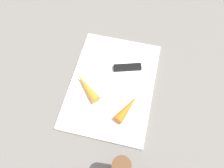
{
  "coord_description": "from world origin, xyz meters",
  "views": [
    {
      "loc": [
        -0.34,
        -0.08,
        0.67
      ],
      "look_at": [
        0.0,
        0.0,
        0.01
      ],
      "focal_mm": 38.0,
      "sensor_mm": 36.0,
      "label": 1
    }
  ],
  "objects": [
    {
      "name": "ground_plane",
      "position": [
        0.0,
        0.0,
        0.0
      ],
      "size": [
        1.4,
        1.4,
        0.0
      ],
      "primitive_type": "plane",
      "color": "slate"
    },
    {
      "name": "knife",
      "position": [
        0.06,
        -0.02,
        0.02
      ],
      "size": [
        0.08,
        0.2,
        0.01
      ],
      "rotation": [
        0.0,
        0.0,
        1.87
      ],
      "color": "#B7B7BC",
      "rests_on": "cutting_board"
    },
    {
      "name": "carrot_long",
      "position": [
        -0.03,
        0.07,
        0.03
      ],
      "size": [
        0.1,
        0.1,
        0.03
      ],
      "primitive_type": "cone",
      "rotation": [
        0.0,
        1.57,
        0.83
      ],
      "color": "orange",
      "rests_on": "cutting_board"
    },
    {
      "name": "cutting_board",
      "position": [
        0.0,
        0.0,
        0.01
      ],
      "size": [
        0.36,
        0.26,
        0.01
      ],
      "primitive_type": "cube",
      "color": "white",
      "rests_on": "ground_plane"
    },
    {
      "name": "carrot_short",
      "position": [
        -0.07,
        -0.06,
        0.03
      ],
      "size": [
        0.1,
        0.07,
        0.03
      ],
      "primitive_type": "cone",
      "rotation": [
        0.0,
        1.57,
        5.86
      ],
      "color": "orange",
      "rests_on": "cutting_board"
    }
  ]
}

